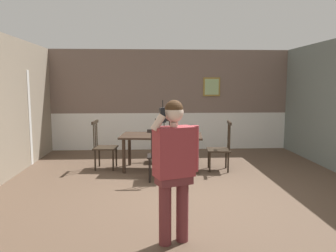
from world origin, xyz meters
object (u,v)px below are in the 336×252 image
Objects in this scene: chair_by_doorway at (104,146)px; chair_opposite_corner at (158,155)px; dining_table at (161,139)px; chair_at_table_head at (164,141)px; chair_near_window at (220,148)px; person_figure at (174,163)px.

chair_by_doorway is 1.04× the size of chair_opposite_corner.
chair_at_table_head is at bearing 83.78° from dining_table.
chair_near_window is at bearing 87.97° from chair_by_doorway.
dining_table is 1.80× the size of chair_at_table_head.
chair_by_doorway is 3.63m from person_figure.
chair_at_table_head is 1.64m from chair_opposite_corner.
chair_near_window is 2.46m from chair_by_doorway.
person_figure is at bearing -86.47° from chair_opposite_corner.
chair_opposite_corner is at bearing -107.94° from person_figure.
dining_table is 0.84m from chair_opposite_corner.
chair_near_window is at bearing 143.02° from chair_at_table_head.
chair_at_table_head is (-1.13, 0.95, -0.01)m from chair_near_window.
person_figure is (0.12, -2.43, 0.45)m from chair_opposite_corner.
person_figure reaches higher than dining_table.
chair_by_doorway reaches higher than chair_at_table_head.
person_figure reaches higher than chair_opposite_corner.
person_figure is (0.03, -3.25, 0.28)m from dining_table.
chair_opposite_corner is (-0.09, -0.81, -0.17)m from dining_table.
dining_table is 1.24m from chair_by_doorway.
person_figure is at bearing 165.46° from chair_near_window.
chair_near_window is at bearing -6.38° from dining_table.
person_figure is (1.25, -3.38, 0.44)m from chair_by_doorway.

